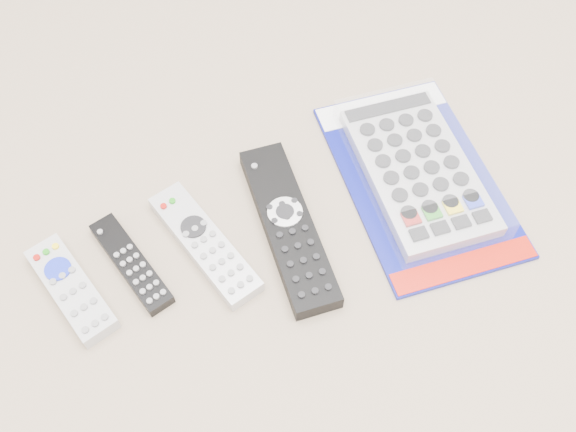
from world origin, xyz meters
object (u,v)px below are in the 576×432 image
remote_slim_black (131,264)px  remote_silver_dvd (205,244)px  remote_small_grey (71,289)px  remote_large_black (288,226)px  jumbo_remote_packaged (418,169)px

remote_slim_black → remote_silver_dvd: bearing=-20.7°
remote_small_grey → remote_large_black: bearing=-20.1°
remote_large_black → jumbo_remote_packaged: bearing=8.5°
remote_large_black → remote_small_grey: bearing=-179.2°
remote_small_grey → remote_slim_black: 0.08m
remote_silver_dvd → jumbo_remote_packaged: 0.32m
remote_small_grey → remote_silver_dvd: size_ratio=0.80×
remote_silver_dvd → jumbo_remote_packaged: (0.32, -0.04, 0.01)m
remote_small_grey → jumbo_remote_packaged: (0.49, -0.06, 0.01)m
jumbo_remote_packaged → remote_large_black: bearing=-171.0°
remote_small_grey → remote_silver_dvd: bearing=-16.6°
remote_slim_black → remote_small_grey: bearing=170.8°
remote_slim_black → remote_silver_dvd: 0.10m
remote_small_grey → remote_large_black: remote_large_black is taller
remote_small_grey → jumbo_remote_packaged: bearing=-16.9°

